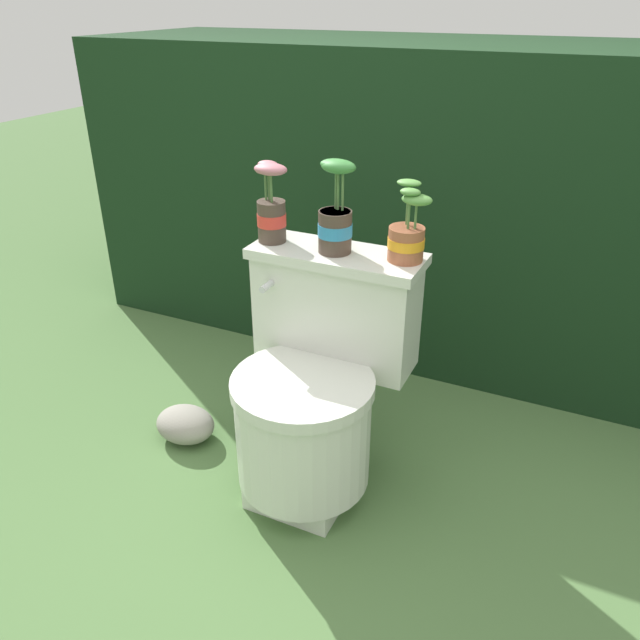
{
  "coord_description": "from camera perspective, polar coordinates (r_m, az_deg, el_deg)",
  "views": [
    {
      "loc": [
        0.63,
        -1.3,
        1.37
      ],
      "look_at": [
        -0.03,
        0.12,
        0.54
      ],
      "focal_mm": 35.0,
      "sensor_mm": 36.0,
      "label": 1
    }
  ],
  "objects": [
    {
      "name": "ground_plane",
      "position": [
        1.99,
        -0.54,
        -15.69
      ],
      "size": [
        12.0,
        12.0,
        0.0
      ],
      "primitive_type": "plane",
      "color": "#4C703D"
    },
    {
      "name": "hedge_backdrop",
      "position": [
        2.7,
        10.77,
        10.91
      ],
      "size": [
        2.91,
        0.87,
        1.21
      ],
      "color": "black",
      "rests_on": "ground"
    },
    {
      "name": "toilet",
      "position": [
        1.85,
        -0.47,
        -6.35
      ],
      "size": [
        0.51,
        0.53,
        0.71
      ],
      "color": "silver",
      "rests_on": "ground"
    },
    {
      "name": "potted_plant_left",
      "position": [
        1.84,
        -4.49,
        10.19
      ],
      "size": [
        0.1,
        0.09,
        0.23
      ],
      "color": "#47382D",
      "rests_on": "toilet"
    },
    {
      "name": "potted_plant_midleft",
      "position": [
        1.75,
        1.47,
        9.72
      ],
      "size": [
        0.1,
        0.1,
        0.26
      ],
      "color": "#47382D",
      "rests_on": "toilet"
    },
    {
      "name": "potted_plant_middle",
      "position": [
        1.72,
        7.98,
        7.69
      ],
      "size": [
        0.11,
        0.1,
        0.22
      ],
      "color": "#9E5638",
      "rests_on": "toilet"
    },
    {
      "name": "garden_stone",
      "position": [
        2.21,
        -12.2,
        -9.3
      ],
      "size": [
        0.21,
        0.17,
        0.11
      ],
      "color": "gray",
      "rests_on": "ground"
    }
  ]
}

